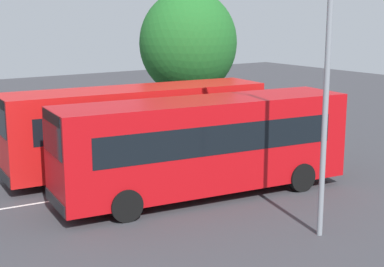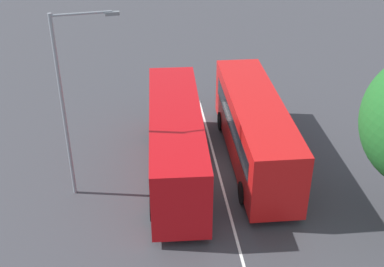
{
  "view_description": "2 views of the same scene",
  "coord_description": "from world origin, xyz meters",
  "px_view_note": "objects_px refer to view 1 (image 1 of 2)",
  "views": [
    {
      "loc": [
        11.73,
        18.03,
        6.39
      ],
      "look_at": [
        -0.17,
        0.64,
        1.93
      ],
      "focal_mm": 54.87,
      "sensor_mm": 36.0,
      "label": 1
    },
    {
      "loc": [
        -19.59,
        5.12,
        13.83
      ],
      "look_at": [
        0.92,
        1.15,
        1.79
      ],
      "focal_mm": 46.48,
      "sensor_mm": 36.0,
      "label": 2
    }
  ],
  "objects_px": {
    "bus_far_left": "(137,126)",
    "depot_tree": "(188,43)",
    "street_lamp": "(320,67)",
    "bus_center_left": "(204,144)"
  },
  "relations": [
    {
      "from": "bus_center_left",
      "to": "depot_tree",
      "type": "height_order",
      "value": "depot_tree"
    },
    {
      "from": "depot_tree",
      "to": "street_lamp",
      "type": "bearing_deg",
      "value": 70.9
    },
    {
      "from": "bus_center_left",
      "to": "street_lamp",
      "type": "bearing_deg",
      "value": 104.92
    },
    {
      "from": "bus_far_left",
      "to": "street_lamp",
      "type": "xyz_separation_m",
      "value": [
        -1.06,
        8.59,
        2.96
      ]
    },
    {
      "from": "bus_center_left",
      "to": "bus_far_left",
      "type": "bearing_deg",
      "value": -77.25
    },
    {
      "from": "bus_far_left",
      "to": "street_lamp",
      "type": "bearing_deg",
      "value": 102.63
    },
    {
      "from": "bus_center_left",
      "to": "depot_tree",
      "type": "relative_size",
      "value": 1.44
    },
    {
      "from": "bus_far_left",
      "to": "street_lamp",
      "type": "distance_m",
      "value": 9.14
    },
    {
      "from": "depot_tree",
      "to": "bus_center_left",
      "type": "bearing_deg",
      "value": 58.9
    },
    {
      "from": "bus_far_left",
      "to": "depot_tree",
      "type": "distance_m",
      "value": 7.93
    }
  ]
}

